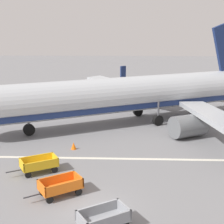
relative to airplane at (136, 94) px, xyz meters
name	(u,v)px	position (x,y,z in m)	size (l,w,h in m)	color
ground_plane	(93,210)	(-2.96, -18.46, -3.05)	(220.00, 220.00, 0.00)	slate
apron_stripe	(102,158)	(-2.96, -10.77, -3.05)	(120.00, 0.36, 0.01)	silver
airplane	(136,94)	(0.00, 0.00, 0.00)	(35.14, 28.99, 11.34)	#B2B7BC
baggage_cart_second_in_row	(103,219)	(-2.23, -20.26, -2.45)	(3.41, 2.51, 1.07)	gray
baggage_cart_third_in_row	(60,186)	(-5.08, -16.80, -2.45)	(3.36, 2.59, 1.07)	orange
baggage_cart_fourth_in_row	(39,164)	(-7.23, -13.51, -2.45)	(3.44, 2.46, 1.07)	gold
traffic_cone_near_plane	(74,146)	(-5.49, -8.78, -2.75)	(0.46, 0.46, 0.60)	orange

